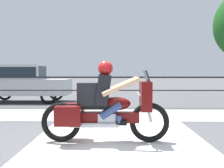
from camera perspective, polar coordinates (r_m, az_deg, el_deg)
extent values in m
plane|color=#565659|center=(5.61, -3.87, -11.66)|extent=(120.00, 120.00, 0.00)
cube|color=#B7B2A8|center=(8.94, -2.10, -6.26)|extent=(44.00, 2.40, 0.01)
cube|color=silver|center=(5.40, 1.46, -12.18)|extent=(3.41, 6.00, 0.01)
cube|color=black|center=(10.74, -1.60, 1.37)|extent=(36.00, 0.04, 0.06)
cube|color=black|center=(10.76, -1.60, -1.30)|extent=(36.00, 0.03, 0.04)
cylinder|color=black|center=(10.77, -1.60, -1.61)|extent=(0.05, 0.05, 1.18)
torus|color=black|center=(5.55, 7.62, -7.74)|extent=(0.77, 0.11, 0.77)
torus|color=black|center=(5.61, -10.30, -7.64)|extent=(0.77, 0.11, 0.77)
cube|color=#5B0C0C|center=(5.50, -1.39, -6.76)|extent=(1.31, 0.22, 0.20)
cube|color=silver|center=(5.50, -1.03, -7.28)|extent=(0.34, 0.26, 0.26)
ellipsoid|color=#5B0C0C|center=(5.46, 0.78, -4.01)|extent=(0.58, 0.30, 0.26)
cube|color=black|center=(5.48, -3.20, -4.62)|extent=(0.76, 0.28, 0.08)
cube|color=#5B0C0C|center=(5.47, 6.82, -2.43)|extent=(0.20, 0.56, 0.56)
cube|color=#1E232B|center=(5.45, 7.05, 1.55)|extent=(0.10, 0.47, 0.24)
cylinder|color=silver|center=(5.45, 5.36, -1.91)|extent=(0.04, 0.70, 0.04)
cylinder|color=silver|center=(5.37, -3.68, -8.39)|extent=(0.95, 0.09, 0.09)
cube|color=#5B0C0C|center=(5.32, -8.90, -6.41)|extent=(0.48, 0.28, 0.36)
cube|color=#5B0C0C|center=(5.79, -8.10, -5.68)|extent=(0.48, 0.28, 0.36)
cylinder|color=silver|center=(5.50, 7.33, -5.10)|extent=(0.18, 0.06, 0.51)
cube|color=black|center=(5.44, -1.76, -1.22)|extent=(0.32, 0.36, 0.62)
sphere|color=tan|center=(5.42, -1.35, 3.00)|extent=(0.23, 0.23, 0.23)
sphere|color=#B21919|center=(5.42, -1.35, 3.22)|extent=(0.29, 0.29, 0.29)
cylinder|color=#33477A|center=(5.32, -0.21, -5.48)|extent=(0.44, 0.13, 0.34)
cylinder|color=#33477A|center=(5.35, 1.41, -7.16)|extent=(0.11, 0.11, 0.14)
cube|color=black|center=(5.36, 1.95, -7.87)|extent=(0.20, 0.10, 0.09)
cylinder|color=#33477A|center=(5.62, -0.16, -5.05)|extent=(0.44, 0.13, 0.34)
cylinder|color=#33477A|center=(5.64, 1.38, -6.64)|extent=(0.11, 0.11, 0.14)
cube|color=black|center=(5.65, 1.89, -7.32)|extent=(0.20, 0.10, 0.09)
cylinder|color=tan|center=(5.13, 1.87, -0.57)|extent=(0.71, 0.09, 0.37)
cylinder|color=tan|center=(5.73, 1.75, -0.24)|extent=(0.71, 0.09, 0.37)
cube|color=black|center=(5.46, -4.91, -2.04)|extent=(0.40, 0.29, 0.43)
cube|color=#B7BCC4|center=(13.15, -17.25, -0.54)|extent=(3.98, 1.72, 0.68)
cube|color=#B7BCC4|center=(13.20, -18.28, 2.35)|extent=(2.07, 1.51, 0.65)
cube|color=#19232D|center=(12.91, -14.01, 2.40)|extent=(0.04, 1.34, 0.52)
cube|color=#19232D|center=(13.20, -18.28, 2.35)|extent=(1.91, 1.55, 0.42)
torus|color=black|center=(12.07, -12.81, -2.38)|extent=(0.70, 0.11, 0.70)
torus|color=black|center=(13.61, -11.25, -1.81)|extent=(0.70, 0.11, 0.70)
torus|color=black|center=(14.33, -20.96, -1.71)|extent=(0.70, 0.11, 0.70)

